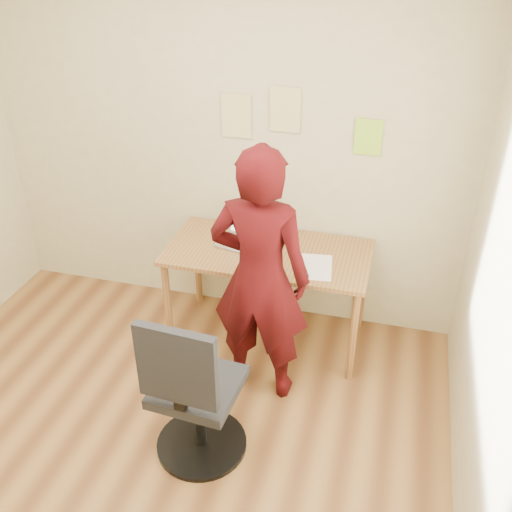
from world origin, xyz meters
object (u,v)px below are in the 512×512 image
(laptop, at_px, (244,236))
(person, at_px, (260,278))
(desk, at_px, (268,261))
(office_chair, at_px, (193,399))
(phone, at_px, (302,271))

(laptop, relative_size, person, 0.22)
(desk, relative_size, office_chair, 1.36)
(desk, xyz_separation_m, phone, (0.28, -0.21, 0.09))
(desk, height_order, laptop, laptop)
(laptop, xyz_separation_m, person, (0.27, -0.58, 0.06))
(phone, relative_size, office_chair, 0.14)
(office_chair, bearing_deg, person, 77.09)
(phone, relative_size, person, 0.09)
(laptop, xyz_separation_m, office_chair, (0.07, -1.25, -0.35))
(desk, xyz_separation_m, person, (0.07, -0.51, 0.20))
(desk, height_order, person, person)
(phone, bearing_deg, laptop, 127.08)
(phone, xyz_separation_m, person, (-0.20, -0.30, 0.10))
(laptop, height_order, person, person)
(desk, relative_size, phone, 9.54)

